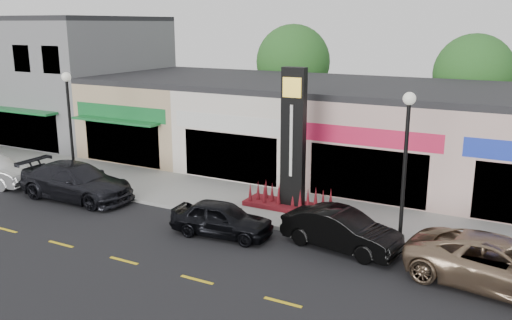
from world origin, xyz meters
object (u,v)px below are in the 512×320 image
Objects in this scene: lamp_east_near at (406,154)px; car_dark_sedan at (76,181)px; pylon_sign at (293,161)px; car_gold_suv at (500,264)px; lamp_west_near at (70,117)px; car_black_conv at (342,230)px; car_black_sedan at (222,219)px.

car_dark_sedan is at bearing -174.75° from lamp_east_near.
car_gold_suv is at bearing -21.22° from pylon_sign.
lamp_west_near is 0.91× the size of pylon_sign.
lamp_east_near reaches higher than car_black_conv.
lamp_west_near is at bearing 73.19° from car_black_sedan.
lamp_west_near reaches higher than car_black_conv.
pylon_sign is 1.09× the size of car_gold_suv.
lamp_west_near reaches higher than car_gold_suv.
lamp_east_near is 3.47m from car_black_conv.
pylon_sign is at bearing -24.57° from car_black_sedan.
car_black_conv reaches higher than car_black_sedan.
lamp_east_near is 0.96× the size of car_dark_sedan.
car_dark_sedan is (-14.48, -1.33, -2.65)m from lamp_east_near.
car_black_sedan is (9.73, -1.95, -2.81)m from lamp_west_near.
car_dark_sedan is (1.52, -1.33, -2.65)m from lamp_west_near.
car_dark_sedan is at bearing 80.20° from car_black_sedan.
lamp_east_near is 0.99× the size of car_gold_suv.
car_black_sedan is (-1.27, -3.65, -1.60)m from pylon_sign.
lamp_east_near is 14.78m from car_dark_sedan.
pylon_sign is (-5.00, 1.70, -1.20)m from lamp_east_near.
lamp_west_near is 0.99× the size of car_gold_suv.
car_black_sedan is at bearing 111.10° from car_black_conv.
car_gold_suv is (17.87, -0.23, -0.06)m from car_dark_sedan.
car_dark_sedan is 1.03× the size of car_gold_suv.
lamp_west_near is 1.39× the size of car_black_sedan.
lamp_west_near is at bearing 93.87° from car_gold_suv.
car_black_conv is at bearing -83.60° from car_black_sedan.
car_gold_suv is (5.23, -0.54, 0.06)m from car_black_conv.
car_dark_sedan reaches higher than car_black_sedan.
car_black_conv is (12.65, 0.31, -0.11)m from car_dark_sedan.
pylon_sign is at bearing 8.77° from lamp_west_near.
car_black_conv is at bearing -4.14° from lamp_west_near.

